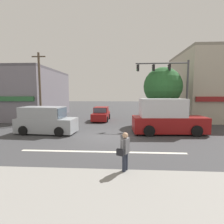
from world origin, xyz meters
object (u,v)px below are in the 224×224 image
object	(u,v)px
street_tree	(163,87)
utility_pole_near_left	(40,87)
van_waiting_far	(46,121)
pedestrian_foreground_with_bag	(125,151)
sedan_crossing_rightbound	(101,114)
box_truck_crossing_center	(166,118)
traffic_light_mast	(173,81)

from	to	relation	value
street_tree	utility_pole_near_left	world-z (taller)	utility_pole_near_left
van_waiting_far	pedestrian_foreground_with_bag	world-z (taller)	van_waiting_far
pedestrian_foreground_with_bag	sedan_crossing_rightbound	bearing A→B (deg)	100.69
box_truck_crossing_center	pedestrian_foreground_with_bag	bearing A→B (deg)	-114.70
van_waiting_far	box_truck_crossing_center	size ratio (longest dim) A/B	0.83
street_tree	sedan_crossing_rightbound	world-z (taller)	street_tree
traffic_light_mast	pedestrian_foreground_with_bag	xyz separation A→B (m)	(-4.60, -10.25, -3.35)
utility_pole_near_left	box_truck_crossing_center	distance (m)	12.75
traffic_light_mast	street_tree	bearing A→B (deg)	121.58
street_tree	van_waiting_far	distance (m)	11.43
street_tree	sedan_crossing_rightbound	distance (m)	7.63
utility_pole_near_left	traffic_light_mast	size ratio (longest dim) A/B	1.17
street_tree	box_truck_crossing_center	world-z (taller)	street_tree
street_tree	van_waiting_far	xyz separation A→B (m)	(-10.11, -4.52, -2.84)
box_truck_crossing_center	pedestrian_foreground_with_bag	xyz separation A→B (m)	(-3.35, -7.28, -0.30)
traffic_light_mast	van_waiting_far	bearing A→B (deg)	-162.51
street_tree	pedestrian_foreground_with_bag	size ratio (longest dim) A/B	3.45
street_tree	pedestrian_foreground_with_bag	xyz separation A→B (m)	(-3.91, -11.37, -2.89)
van_waiting_far	traffic_light_mast	bearing A→B (deg)	17.49
van_waiting_far	pedestrian_foreground_with_bag	distance (m)	9.23
pedestrian_foreground_with_bag	utility_pole_near_left	bearing A→B (deg)	127.81
traffic_light_mast	sedan_crossing_rightbound	size ratio (longest dim) A/B	1.50
utility_pole_near_left	sedan_crossing_rightbound	size ratio (longest dim) A/B	1.76
van_waiting_far	box_truck_crossing_center	xyz separation A→B (m)	(9.54, 0.43, 0.25)
utility_pole_near_left	van_waiting_far	world-z (taller)	utility_pole_near_left
street_tree	pedestrian_foreground_with_bag	world-z (taller)	street_tree
street_tree	box_truck_crossing_center	bearing A→B (deg)	-97.87
street_tree	pedestrian_foreground_with_bag	distance (m)	12.36
utility_pole_near_left	box_truck_crossing_center	size ratio (longest dim) A/B	1.28
pedestrian_foreground_with_bag	traffic_light_mast	bearing A→B (deg)	65.82
utility_pole_near_left	pedestrian_foreground_with_bag	xyz separation A→B (m)	(8.57, -11.04, -2.83)
street_tree	utility_pole_near_left	size ratio (longest dim) A/B	0.79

